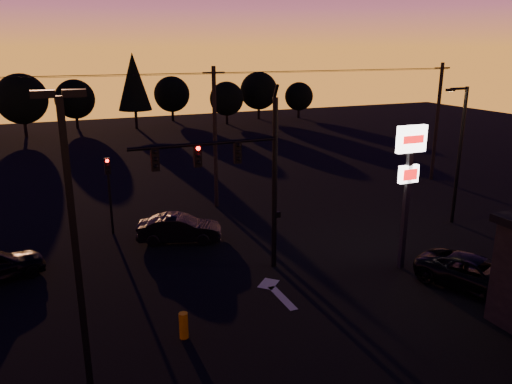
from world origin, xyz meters
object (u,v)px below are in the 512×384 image
parking_lot_light (75,242)px  streetlight (459,150)px  pylon_sign (409,167)px  secondary_signal (109,185)px  bollard (184,325)px  car_mid (180,229)px  suv_parked (476,274)px  traffic_signal_mast (242,169)px

parking_lot_light → streetlight: 23.05m
streetlight → pylon_sign: bearing=-149.9°
secondary_signal → bollard: 12.04m
parking_lot_light → pylon_sign: 15.19m
bollard → parking_lot_light: bearing=-141.5°
parking_lot_light → car_mid: bearing=64.4°
pylon_sign → suv_parked: (1.56, -3.04, -4.21)m
parking_lot_light → pylon_sign: size_ratio=1.34×
secondary_signal → parking_lot_light: (-2.50, -14.49, 2.41)m
pylon_sign → streetlight: streetlight is taller
pylon_sign → streetlight: size_ratio=0.85×
suv_parked → parking_lot_light: bearing=162.9°
pylon_sign → car_mid: (-8.81, 7.39, -4.18)m
car_mid → suv_parked: bearing=-115.4°
traffic_signal_mast → secondary_signal: 9.19m
traffic_signal_mast → streetlight: size_ratio=1.07×
bollard → suv_parked: 12.69m
secondary_signal → car_mid: secondary_signal is taller
traffic_signal_mast → parking_lot_light: (-7.40, -6.99, 0.33)m
traffic_signal_mast → bollard: size_ratio=8.71×
secondary_signal → parking_lot_light: parking_lot_light is taller
traffic_signal_mast → bollard: traffic_signal_mast is taller
bollard → car_mid: bearing=76.2°
streetlight → bollard: bearing=-162.2°
car_mid → parking_lot_light: bearing=174.2°
pylon_sign → car_mid: size_ratio=1.53×
parking_lot_light → traffic_signal_mast: bearing=43.4°
traffic_signal_mast → pylon_sign: size_ratio=1.26×
bollard → pylon_sign: bearing=9.1°
secondary_signal → suv_parked: (13.56, -13.03, -2.16)m
bollard → car_mid: (2.26, 9.17, 0.24)m
parking_lot_light → suv_parked: (16.06, 1.46, -4.57)m
pylon_sign → streetlight: bearing=30.1°
parking_lot_light → secondary_signal: bearing=80.2°
secondary_signal → car_mid: bearing=-39.2°
traffic_signal_mast → streetlight: traffic_signal_mast is taller
parking_lot_light → streetlight: parking_lot_light is taller
car_mid → suv_parked: size_ratio=0.88×
secondary_signal → streetlight: size_ratio=0.54×
pylon_sign → bollard: (-11.07, -1.78, -4.42)m
streetlight → suv_parked: size_ratio=1.58×
traffic_signal_mast → pylon_sign: bearing=-19.4°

